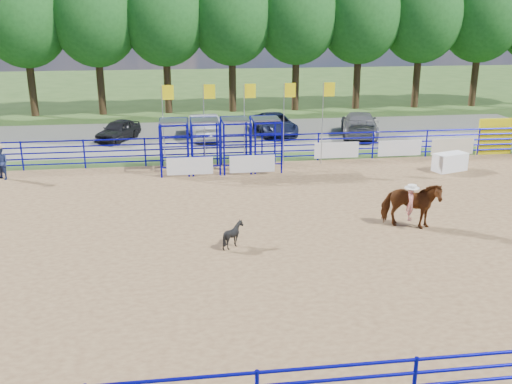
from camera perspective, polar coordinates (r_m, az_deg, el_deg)
The scene contains 14 objects.
ground at distance 20.59m, azimuth 4.61°, elevation -4.12°, with size 120.00×120.00×0.00m, color #3D5B24.
arena_dirt at distance 20.59m, azimuth 4.61°, elevation -4.09°, with size 30.00×20.00×0.02m, color #97744B.
gravel_strip at distance 36.70m, azimuth -0.98°, elevation 5.74°, with size 40.00×10.00×0.01m, color gray.
announcer_table at distance 29.83m, azimuth 18.82°, elevation 2.86°, with size 1.67×0.78×0.89m, color white.
horse_and_rider at distance 21.41m, azimuth 15.21°, elevation -1.13°, with size 2.31×1.73×2.25m.
calf at distance 19.19m, azimuth -2.29°, elevation -4.27°, with size 0.71×0.80×0.88m, color black.
spectator_cowboy at distance 29.20m, azimuth -24.20°, elevation 2.72°, with size 0.98×0.95×1.65m.
car_a at distance 36.00m, azimuth -13.63°, elevation 6.03°, with size 1.48×3.67×1.25m, color black.
car_b at distance 35.68m, azimuth -5.31°, elevation 6.58°, with size 1.61×4.63×1.53m, color gray.
car_c at distance 36.77m, azimuth 1.92°, elevation 6.81°, with size 2.19×4.75×1.32m, color #161B38.
car_d at distance 36.76m, azimuth 10.30°, elevation 6.71°, with size 2.16×5.32×1.54m, color #59595C.
perimeter_fence at distance 20.32m, azimuth 4.66°, elevation -2.15°, with size 30.10×20.10×1.50m.
chute_assembly at distance 28.31m, azimuth -2.88°, elevation 4.70°, with size 19.32×2.41×4.20m.
treeline at distance 44.84m, azimuth -2.46°, elevation 17.61°, with size 56.40×6.40×11.24m.
Camera 1 is at (-4.19, -18.65, 7.66)m, focal length 40.00 mm.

